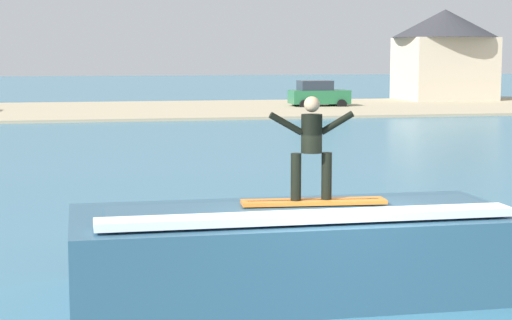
{
  "coord_description": "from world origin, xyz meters",
  "views": [
    {
      "loc": [
        -3.63,
        -11.59,
        3.74
      ],
      "look_at": [
        -0.38,
        4.33,
        1.74
      ],
      "focal_mm": 61.55,
      "sensor_mm": 36.0,
      "label": 1
    }
  ],
  "objects_px": {
    "surfboard": "(314,202)",
    "surfer": "(312,142)",
    "car_far_shore": "(318,94)",
    "house_gabled_white": "(444,50)",
    "wave_crest": "(294,250)"
  },
  "relations": [
    {
      "from": "surfboard",
      "to": "surfer",
      "type": "bearing_deg",
      "value": -171.37
    },
    {
      "from": "surfer",
      "to": "car_far_shore",
      "type": "bearing_deg",
      "value": 74.28
    },
    {
      "from": "surfboard",
      "to": "house_gabled_white",
      "type": "height_order",
      "value": "house_gabled_white"
    },
    {
      "from": "wave_crest",
      "to": "car_far_shore",
      "type": "xyz_separation_m",
      "value": [
        12.53,
        43.57,
        0.27
      ]
    },
    {
      "from": "house_gabled_white",
      "to": "surfboard",
      "type": "bearing_deg",
      "value": -115.57
    },
    {
      "from": "wave_crest",
      "to": "surfboard",
      "type": "relative_size",
      "value": 3.05
    },
    {
      "from": "wave_crest",
      "to": "surfboard",
      "type": "xyz_separation_m",
      "value": [
        0.25,
        -0.2,
        0.79
      ]
    },
    {
      "from": "surfboard",
      "to": "surfer",
      "type": "xyz_separation_m",
      "value": [
        -0.04,
        -0.01,
        0.91
      ]
    },
    {
      "from": "surfer",
      "to": "car_far_shore",
      "type": "xyz_separation_m",
      "value": [
        12.32,
        43.78,
        -1.44
      ]
    },
    {
      "from": "car_far_shore",
      "to": "house_gabled_white",
      "type": "bearing_deg",
      "value": 27.65
    },
    {
      "from": "wave_crest",
      "to": "car_far_shore",
      "type": "distance_m",
      "value": 45.34
    },
    {
      "from": "surfboard",
      "to": "car_far_shore",
      "type": "distance_m",
      "value": 45.47
    },
    {
      "from": "surfboard",
      "to": "wave_crest",
      "type": "bearing_deg",
      "value": 141.48
    },
    {
      "from": "house_gabled_white",
      "to": "car_far_shore",
      "type": "bearing_deg",
      "value": -152.35
    },
    {
      "from": "surfboard",
      "to": "house_gabled_white",
      "type": "bearing_deg",
      "value": 64.43
    }
  ]
}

